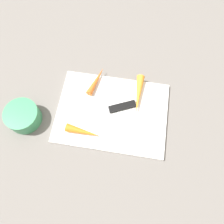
{
  "coord_description": "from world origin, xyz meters",
  "views": [
    {
      "loc": [
        0.04,
        -0.26,
        0.69
      ],
      "look_at": [
        0.0,
        0.0,
        0.01
      ],
      "focal_mm": 35.49,
      "sensor_mm": 36.0,
      "label": 1
    }
  ],
  "objects_px": {
    "cutting_board": "(112,113)",
    "small_bowl": "(23,116)",
    "knife": "(118,108)",
    "carrot_longest": "(139,94)",
    "carrot_medium": "(96,81)",
    "carrot_shortest": "(83,132)"
  },
  "relations": [
    {
      "from": "cutting_board",
      "to": "knife",
      "type": "distance_m",
      "value": 0.03
    },
    {
      "from": "carrot_shortest",
      "to": "small_bowl",
      "type": "distance_m",
      "value": 0.2
    },
    {
      "from": "cutting_board",
      "to": "small_bowl",
      "type": "bearing_deg",
      "value": -166.84
    },
    {
      "from": "carrot_shortest",
      "to": "carrot_longest",
      "type": "xyz_separation_m",
      "value": [
        0.16,
        0.16,
        -0.0
      ]
    },
    {
      "from": "carrot_medium",
      "to": "cutting_board",
      "type": "bearing_deg",
      "value": -128.61
    },
    {
      "from": "cutting_board",
      "to": "carrot_medium",
      "type": "bearing_deg",
      "value": 125.11
    },
    {
      "from": "small_bowl",
      "to": "carrot_shortest",
      "type": "bearing_deg",
      "value": -5.62
    },
    {
      "from": "knife",
      "to": "small_bowl",
      "type": "bearing_deg",
      "value": -9.02
    },
    {
      "from": "cutting_board",
      "to": "carrot_longest",
      "type": "relative_size",
      "value": 2.61
    },
    {
      "from": "knife",
      "to": "carrot_longest",
      "type": "xyz_separation_m",
      "value": [
        0.06,
        0.05,
        0.01
      ]
    },
    {
      "from": "carrot_longest",
      "to": "small_bowl",
      "type": "xyz_separation_m",
      "value": [
        -0.36,
        -0.14,
        0.0
      ]
    },
    {
      "from": "carrot_shortest",
      "to": "small_bowl",
      "type": "height_order",
      "value": "small_bowl"
    },
    {
      "from": "knife",
      "to": "cutting_board",
      "type": "bearing_deg",
      "value": 17.47
    },
    {
      "from": "small_bowl",
      "to": "cutting_board",
      "type": "bearing_deg",
      "value": 13.16
    },
    {
      "from": "carrot_medium",
      "to": "small_bowl",
      "type": "relative_size",
      "value": 1.04
    },
    {
      "from": "carrot_longest",
      "to": "cutting_board",
      "type": "bearing_deg",
      "value": -47.84
    },
    {
      "from": "knife",
      "to": "carrot_medium",
      "type": "xyz_separation_m",
      "value": [
        -0.09,
        0.08,
        0.01
      ]
    },
    {
      "from": "cutting_board",
      "to": "carrot_shortest",
      "type": "height_order",
      "value": "carrot_shortest"
    },
    {
      "from": "cutting_board",
      "to": "carrot_shortest",
      "type": "distance_m",
      "value": 0.12
    },
    {
      "from": "carrot_medium",
      "to": "small_bowl",
      "type": "xyz_separation_m",
      "value": [
        -0.21,
        -0.17,
        0.0
      ]
    },
    {
      "from": "carrot_medium",
      "to": "small_bowl",
      "type": "distance_m",
      "value": 0.27
    },
    {
      "from": "carrot_medium",
      "to": "carrot_shortest",
      "type": "bearing_deg",
      "value": -165.75
    }
  ]
}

